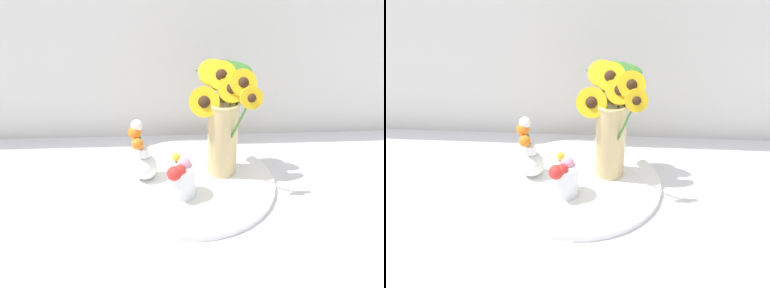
% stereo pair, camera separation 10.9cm
% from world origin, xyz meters
% --- Properties ---
extents(ground_plane, '(6.00, 6.00, 0.00)m').
position_xyz_m(ground_plane, '(0.00, 0.00, 0.00)').
color(ground_plane, silver).
extents(serving_tray, '(0.50, 0.50, 0.02)m').
position_xyz_m(serving_tray, '(-0.03, 0.11, 0.01)').
color(serving_tray, white).
rests_on(serving_tray, ground_plane).
extents(mason_jar_sunflowers, '(0.21, 0.22, 0.35)m').
position_xyz_m(mason_jar_sunflowers, '(0.06, 0.16, 0.19)').
color(mason_jar_sunflowers, '#D1B77A').
rests_on(mason_jar_sunflowers, serving_tray).
extents(vase_small_center, '(0.08, 0.09, 0.12)m').
position_xyz_m(vase_small_center, '(-0.06, 0.04, 0.08)').
color(vase_small_center, white).
rests_on(vase_small_center, serving_tray).
extents(vase_bulb_right, '(0.08, 0.08, 0.19)m').
position_xyz_m(vase_bulb_right, '(-0.18, 0.13, 0.09)').
color(vase_bulb_right, white).
rests_on(vase_bulb_right, serving_tray).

